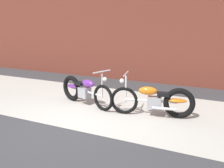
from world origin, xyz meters
name	(u,v)px	position (x,y,z in m)	size (l,w,h in m)	color
ground_plane	(66,128)	(0.00, 0.00, 0.00)	(80.00, 80.00, 0.00)	#38383A
sidewalk_slab	(104,105)	(0.00, 1.75, 0.00)	(36.00, 3.50, 0.01)	#B2ADA3
brick_building_wall	(147,20)	(0.00, 5.20, 2.31)	(36.00, 0.50, 4.62)	brown
motorcycle_purple	(83,90)	(-0.59, 1.61, 0.40)	(1.94, 0.84, 1.03)	black
motorcycle_orange	(158,101)	(1.54, 1.55, 0.40)	(1.98, 0.70, 1.03)	black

